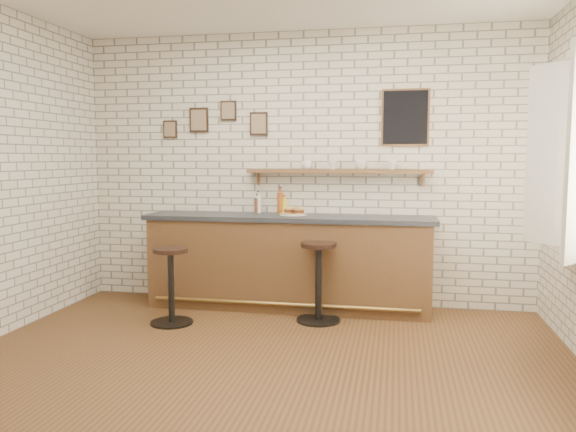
% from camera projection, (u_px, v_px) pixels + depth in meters
% --- Properties ---
extents(ground, '(5.00, 5.00, 0.00)m').
position_uv_depth(ground, '(261.00, 364.00, 4.43)').
color(ground, brown).
rests_on(ground, ground).
extents(bar_counter, '(3.10, 0.65, 1.01)m').
position_uv_depth(bar_counter, '(288.00, 262.00, 6.06)').
color(bar_counter, brown).
rests_on(bar_counter, ground).
extents(sandwich_plate, '(0.28, 0.28, 0.01)m').
position_uv_depth(sandwich_plate, '(293.00, 215.00, 6.04)').
color(sandwich_plate, white).
rests_on(sandwich_plate, bar_counter).
extents(ciabatta_sandwich, '(0.24, 0.16, 0.08)m').
position_uv_depth(ciabatta_sandwich, '(294.00, 210.00, 6.03)').
color(ciabatta_sandwich, '#B4884A').
rests_on(ciabatta_sandwich, sandwich_plate).
extents(potato_chips, '(0.25, 0.18, 0.00)m').
position_uv_depth(potato_chips, '(290.00, 214.00, 6.04)').
color(potato_chips, '#E8BE52').
rests_on(potato_chips, sandwich_plate).
extents(bitters_bottle_brown, '(0.07, 0.07, 0.22)m').
position_uv_depth(bitters_bottle_brown, '(257.00, 205.00, 6.25)').
color(bitters_bottle_brown, brown).
rests_on(bitters_bottle_brown, bar_counter).
extents(bitters_bottle_white, '(0.06, 0.06, 0.24)m').
position_uv_depth(bitters_bottle_white, '(258.00, 204.00, 6.25)').
color(bitters_bottle_white, white).
rests_on(bitters_bottle_white, bar_counter).
extents(bitters_bottle_amber, '(0.07, 0.07, 0.30)m').
position_uv_depth(bitters_bottle_amber, '(280.00, 202.00, 6.20)').
color(bitters_bottle_amber, '#934417').
rests_on(bitters_bottle_amber, bar_counter).
extents(condiment_bottle_yellow, '(0.06, 0.06, 0.20)m').
position_uv_depth(condiment_bottle_yellow, '(284.00, 206.00, 6.19)').
color(condiment_bottle_yellow, gold).
rests_on(condiment_bottle_yellow, bar_counter).
extents(bar_stool_left, '(0.42, 0.42, 0.75)m').
position_uv_depth(bar_stool_left, '(171.00, 283.00, 5.48)').
color(bar_stool_left, black).
rests_on(bar_stool_left, ground).
extents(bar_stool_right, '(0.44, 0.44, 0.79)m').
position_uv_depth(bar_stool_right, '(319.00, 279.00, 5.56)').
color(bar_stool_right, black).
rests_on(bar_stool_right, ground).
extents(wall_shelf, '(2.00, 0.18, 0.18)m').
position_uv_depth(wall_shelf, '(338.00, 171.00, 6.06)').
color(wall_shelf, brown).
rests_on(wall_shelf, ground).
extents(shelf_cup_a, '(0.12, 0.12, 0.09)m').
position_uv_depth(shelf_cup_a, '(307.00, 165.00, 6.11)').
color(shelf_cup_a, white).
rests_on(shelf_cup_a, wall_shelf).
extents(shelf_cup_b, '(0.13, 0.13, 0.09)m').
position_uv_depth(shelf_cup_b, '(333.00, 165.00, 6.06)').
color(shelf_cup_b, white).
rests_on(shelf_cup_b, wall_shelf).
extents(shelf_cup_c, '(0.14, 0.14, 0.10)m').
position_uv_depth(shelf_cup_c, '(361.00, 165.00, 6.00)').
color(shelf_cup_c, white).
rests_on(shelf_cup_c, wall_shelf).
extents(shelf_cup_d, '(0.12, 0.12, 0.10)m').
position_uv_depth(shelf_cup_d, '(392.00, 165.00, 5.94)').
color(shelf_cup_d, white).
rests_on(shelf_cup_d, wall_shelf).
extents(back_wall_decor, '(2.96, 0.02, 0.56)m').
position_uv_depth(back_wall_decor, '(323.00, 119.00, 6.11)').
color(back_wall_decor, black).
rests_on(back_wall_decor, ground).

